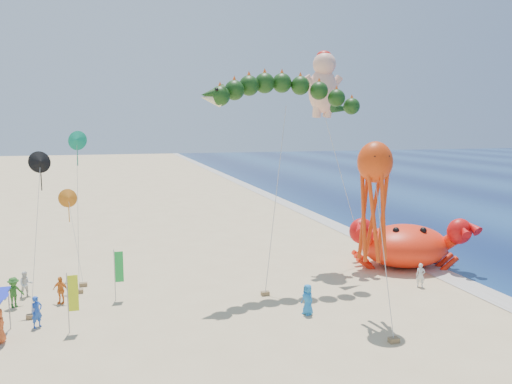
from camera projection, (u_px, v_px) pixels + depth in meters
ground at (296, 299)px, 30.77m from camera, size 320.00×320.00×0.00m
foam_strip at (461, 282)px, 34.07m from camera, size 320.00×320.00×0.00m
crab_inflatable at (406, 244)px, 37.66m from camera, size 8.99×7.18×3.94m
dragon_kite at (284, 98)px, 32.40m from camera, size 11.39×4.32×13.66m
cherub_kite at (323, 83)px, 37.43m from camera, size 4.35×2.96×16.16m
octopus_kite at (374, 192)px, 26.79m from camera, size 1.93×4.18×9.82m
feather_flags at (38, 290)px, 26.35m from camera, size 8.65×5.56×3.20m
beachgoers at (96, 296)px, 28.72m from camera, size 26.21×8.39×1.82m
small_kites at (30, 195)px, 29.06m from camera, size 6.47×14.53×10.33m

